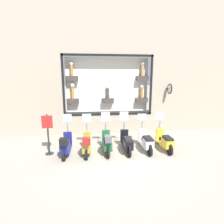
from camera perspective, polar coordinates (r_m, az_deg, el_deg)
The scene contains 9 objects.
ground_plane at distance 7.45m, azimuth 1.41°, elevation -15.30°, with size 120.00×120.00×0.00m, color gray.
building_facade at distance 10.25m, azimuth -1.32°, elevation 15.33°, with size 1.22×36.00×7.96m.
scooter_yellow_0 at distance 8.54m, azimuth 16.88°, elevation -9.05°, with size 1.80×0.61×1.66m.
scooter_white_1 at distance 8.23m, azimuth 11.06°, elevation -9.47°, with size 1.81×0.60×1.58m.
scooter_black_2 at distance 8.02m, azimuth 4.85°, elevation -9.81°, with size 1.81×0.60×1.71m.
scooter_green_3 at distance 7.83m, azimuth -1.60°, elevation -9.98°, with size 1.81×0.60×1.71m.
scooter_olive_4 at distance 7.81m, azimuth -8.26°, elevation -10.39°, with size 1.79×0.60×1.64m.
scooter_navy_5 at distance 7.89m, azimuth -14.88°, elevation -10.36°, with size 1.80×0.61×1.65m.
shop_sign_post at distance 8.07m, azimuth -20.19°, elevation -6.42°, with size 0.36×0.45×1.79m.
Camera 1 is at (-6.58, 0.92, 3.36)m, focal length 28.00 mm.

